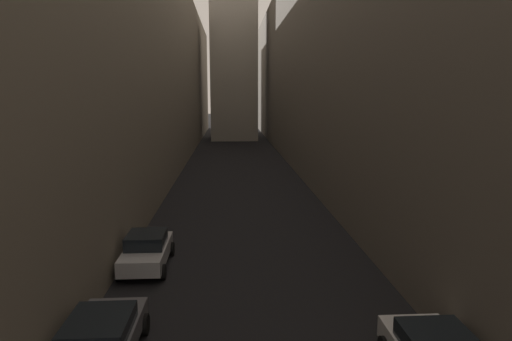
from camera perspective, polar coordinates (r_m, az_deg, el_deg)
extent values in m
plane|color=black|center=(42.19, -2.34, -0.13)|extent=(264.00, 264.00, 0.00)
cube|color=#756B5B|center=(45.04, -18.38, 12.66)|extent=(13.07, 108.00, 19.79)
cube|color=#60594F|center=(45.92, 15.03, 13.48)|extent=(15.90, 108.00, 20.95)
cube|color=gray|center=(74.45, -3.00, 20.90)|extent=(7.50, 7.50, 43.16)
cube|color=#4C4C51|center=(13.58, -19.60, -20.31)|extent=(1.82, 4.02, 0.60)
cube|color=black|center=(13.22, -19.90, -18.59)|extent=(1.67, 2.01, 0.47)
cylinder|color=black|center=(15.11, -21.53, -18.45)|extent=(0.22, 0.66, 0.66)
cylinder|color=black|center=(14.67, -14.39, -18.94)|extent=(0.22, 0.66, 0.66)
cube|color=#B7B7BC|center=(19.57, -14.08, -10.43)|extent=(1.72, 3.92, 0.64)
cube|color=black|center=(19.38, -14.16, -8.76)|extent=(1.58, 1.76, 0.56)
cylinder|color=black|center=(21.08, -15.72, -9.94)|extent=(0.22, 0.62, 0.62)
cylinder|color=black|center=(20.78, -11.01, -10.04)|extent=(0.22, 0.62, 0.62)
cylinder|color=black|center=(18.66, -17.46, -12.68)|extent=(0.22, 0.62, 0.62)
cylinder|color=black|center=(18.32, -12.10, -12.86)|extent=(0.22, 0.62, 0.62)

